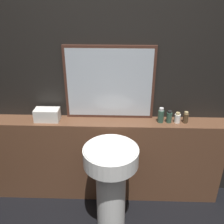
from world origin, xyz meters
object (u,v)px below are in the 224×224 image
conditioner_bottle (169,117)px  lotion_bottle (177,118)px  pedestal_sink (111,179)px  mirror (109,83)px  shampoo_bottle (161,116)px  towel_stack (47,115)px  body_wash_bottle (186,118)px

conditioner_bottle → lotion_bottle: (0.08, -0.00, -0.01)m
pedestal_sink → mirror: (-0.03, 0.49, 0.71)m
mirror → lotion_bottle: bearing=-8.1°
conditioner_bottle → shampoo_bottle: bearing=180.0°
towel_stack → mirror: bearing=8.7°
pedestal_sink → towel_stack: (-0.62, 0.40, 0.42)m
shampoo_bottle → lotion_bottle: 0.16m
towel_stack → conditioner_bottle: conditioner_bottle is taller
towel_stack → shampoo_bottle: size_ratio=1.57×
pedestal_sink → body_wash_bottle: body_wash_bottle is taller
towel_stack → shampoo_bottle: shampoo_bottle is taller
pedestal_sink → shampoo_bottle: 0.74m
pedestal_sink → lotion_bottle: lotion_bottle is taller
shampoo_bottle → mirror: bearing=169.4°
lotion_bottle → body_wash_bottle: (0.08, 0.00, 0.00)m
pedestal_sink → shampoo_bottle: size_ratio=5.86×
towel_stack → body_wash_bottle: (1.31, 0.00, -0.01)m
lotion_bottle → mirror: bearing=171.9°
towel_stack → conditioner_bottle: size_ratio=1.92×
pedestal_sink → mirror: 0.86m
mirror → body_wash_bottle: size_ratio=7.49×
pedestal_sink → mirror: bearing=93.6°
shampoo_bottle → conditioner_bottle: 0.08m
mirror → pedestal_sink: bearing=-86.4°
towel_stack → lotion_bottle: bearing=-0.0°
pedestal_sink → mirror: mirror is taller
towel_stack → body_wash_bottle: 1.31m
towel_stack → conditioner_bottle: 1.16m
shampoo_bottle → lotion_bottle: (0.16, -0.00, -0.02)m
towel_stack → conditioner_bottle: (1.16, 0.00, -0.00)m
shampoo_bottle → body_wash_bottle: size_ratio=1.32×
shampoo_bottle → body_wash_bottle: (0.23, 0.00, -0.02)m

